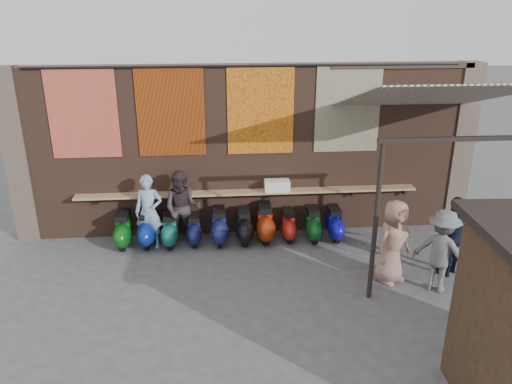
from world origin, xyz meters
The scene contains 30 objects.
ground centered at (0.00, 0.00, 0.00)m, with size 70.00×70.00×0.00m, color #474749.
brick_wall centered at (0.00, 2.70, 2.00)m, with size 10.00×0.40×4.00m, color brown.
pier_left centered at (-5.20, 2.70, 2.00)m, with size 0.50×0.50×4.00m, color #4C4238.
pier_right centered at (5.20, 2.70, 2.00)m, with size 0.50×0.50×4.00m, color #4C4238.
eating_counter centered at (0.00, 2.33, 1.10)m, with size 8.00×0.32×0.05m, color #9E7A51.
shelf_box centered at (0.67, 2.30, 1.26)m, with size 0.59×0.32×0.26m, color white.
tapestry_redgold centered at (-3.60, 2.48, 3.00)m, with size 1.50×0.02×2.00m, color maroon.
tapestry_sun centered at (-1.70, 2.48, 3.00)m, with size 1.50×0.02×2.00m, color #D24B0C.
tapestry_orange centered at (0.30, 2.48, 3.00)m, with size 1.50×0.02×2.00m, color orange.
tapestry_multi centered at (2.30, 2.48, 3.00)m, with size 1.50×0.02×2.00m, color teal.
hang_rail centered at (0.00, 2.47, 3.98)m, with size 0.06×0.06×9.50m, color black.
scooter_stool_0 centered at (-2.89, 2.00, 0.39)m, with size 0.37×0.83×0.79m, color #0D5B14, non-canonical shape.
scooter_stool_1 centered at (-2.36, 2.02, 0.40)m, with size 0.38×0.85×0.81m, color navy, non-canonical shape.
scooter_stool_2 centered at (-1.84, 1.96, 0.38)m, with size 0.36×0.79×0.75m, color #175F53, non-canonical shape.
scooter_stool_3 centered at (-1.28, 1.99, 0.34)m, with size 0.32×0.71×0.68m, color #151950, non-canonical shape.
scooter_stool_4 centered at (-0.70, 1.99, 0.40)m, with size 0.38×0.85×0.80m, color navy, non-canonical shape.
scooter_stool_5 centered at (-0.13, 1.98, 0.39)m, with size 0.37×0.82×0.77m, color black, non-canonical shape.
scooter_stool_6 centered at (0.37, 2.04, 0.43)m, with size 0.40×0.90×0.85m, color maroon, non-canonical shape.
scooter_stool_7 centered at (0.92, 2.04, 0.35)m, with size 0.33×0.74×0.70m, color #AA1E16, non-canonical shape.
scooter_stool_8 centered at (1.49, 1.96, 0.38)m, with size 0.36×0.80×0.76m, color #0D4518, non-canonical shape.
scooter_stool_9 centered at (2.01, 1.97, 0.38)m, with size 0.36×0.79×0.76m, color #100D97, non-canonical shape.
diner_left centered at (-2.28, 1.92, 0.86)m, with size 0.63×0.41×1.72m, color #7C9BB5.
diner_right centered at (-1.53, 2.00, 0.88)m, with size 0.85×0.66×1.75m, color #32272D.
shopper_navy centered at (4.01, 0.15, 0.85)m, with size 1.00×0.41×1.70m, color black.
shopper_grey centered at (3.49, -0.44, 0.84)m, with size 1.08×0.62×1.67m, color slate.
shopper_tan centered at (2.69, -0.03, 0.87)m, with size 0.85×0.55×1.73m, color #9F7165.
awning_canvas centered at (3.50, 0.90, 3.55)m, with size 3.20×3.40×0.03m, color beige.
awning_ledger centered at (3.50, 2.49, 3.95)m, with size 3.30×0.08×0.12m, color #33261C.
awning_header centered at (3.50, -0.60, 3.08)m, with size 3.00×0.08×0.08m, color black.
awning_post_left centered at (2.10, -0.60, 1.55)m, with size 0.09×0.09×3.10m, color black.
Camera 1 is at (-0.75, -8.58, 5.27)m, focal length 35.00 mm.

